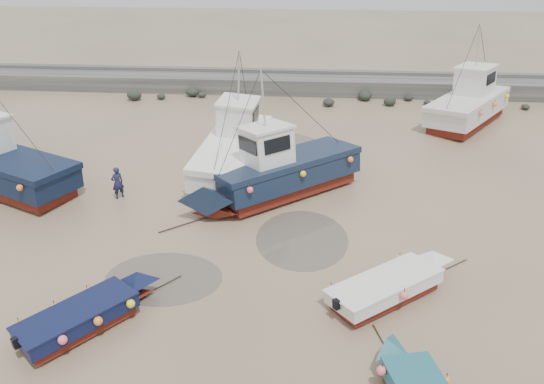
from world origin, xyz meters
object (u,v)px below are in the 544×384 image
at_px(cabin_boat_2, 277,172).
at_px(person, 120,198).
at_px(dinghy_3, 394,284).
at_px(cabin_boat_1, 234,145).
at_px(cabin_boat_3, 473,102).
at_px(dinghy_1, 88,312).

relative_size(cabin_boat_2, person, 5.60).
xyz_separation_m(dinghy_3, person, (-12.39, 6.59, -0.54)).
xyz_separation_m(dinghy_3, cabin_boat_1, (-7.20, 10.54, 0.77)).
height_order(dinghy_3, cabin_boat_3, cabin_boat_3).
height_order(dinghy_1, dinghy_3, same).
height_order(cabin_boat_2, person, cabin_boat_2).
bearing_deg(cabin_boat_1, dinghy_1, -98.33).
bearing_deg(person, cabin_boat_2, 142.39).
xyz_separation_m(dinghy_1, cabin_boat_1, (3.27, 12.83, 0.76)).
relative_size(dinghy_1, dinghy_3, 0.89).
height_order(cabin_boat_2, cabin_boat_3, same).
bearing_deg(person, cabin_boat_1, 174.43).
height_order(dinghy_1, cabin_boat_3, cabin_boat_3).
bearing_deg(cabin_boat_1, dinghy_3, -49.69).
xyz_separation_m(cabin_boat_1, person, (-5.19, -3.95, -1.30)).
relative_size(cabin_boat_3, person, 5.43).
relative_size(dinghy_3, cabin_boat_3, 0.65).
relative_size(cabin_boat_2, cabin_boat_3, 1.03).
relative_size(dinghy_3, cabin_boat_1, 0.52).
distance_m(dinghy_1, dinghy_3, 10.72).
bearing_deg(dinghy_1, cabin_boat_3, 90.38).
bearing_deg(cabin_boat_3, person, -112.09).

